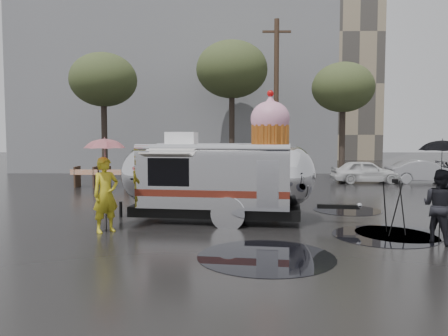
{
  "coord_description": "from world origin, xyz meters",
  "views": [
    {
      "loc": [
        -0.18,
        -10.89,
        2.39
      ],
      "look_at": [
        -0.32,
        1.61,
        1.51
      ],
      "focal_mm": 35.0,
      "sensor_mm": 36.0,
      "label": 1
    }
  ],
  "objects_px": {
    "tripod": "(394,203)",
    "person_right": "(440,206)",
    "airstream_trailer": "(220,174)",
    "person_left": "(106,195)"
  },
  "relations": [
    {
      "from": "tripod",
      "to": "person_right",
      "type": "bearing_deg",
      "value": -65.86
    },
    {
      "from": "airstream_trailer",
      "to": "tripod",
      "type": "distance_m",
      "value": 4.72
    },
    {
      "from": "airstream_trailer",
      "to": "person_right",
      "type": "relative_size",
      "value": 4.15
    },
    {
      "from": "person_left",
      "to": "person_right",
      "type": "relative_size",
      "value": 1.13
    },
    {
      "from": "person_left",
      "to": "tripod",
      "type": "distance_m",
      "value": 7.16
    },
    {
      "from": "person_left",
      "to": "airstream_trailer",
      "type": "bearing_deg",
      "value": -13.97
    },
    {
      "from": "airstream_trailer",
      "to": "tripod",
      "type": "bearing_deg",
      "value": -15.14
    },
    {
      "from": "person_left",
      "to": "person_right",
      "type": "bearing_deg",
      "value": -51.28
    },
    {
      "from": "tripod",
      "to": "airstream_trailer",
      "type": "bearing_deg",
      "value": 140.21
    },
    {
      "from": "airstream_trailer",
      "to": "person_left",
      "type": "relative_size",
      "value": 3.67
    }
  ]
}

